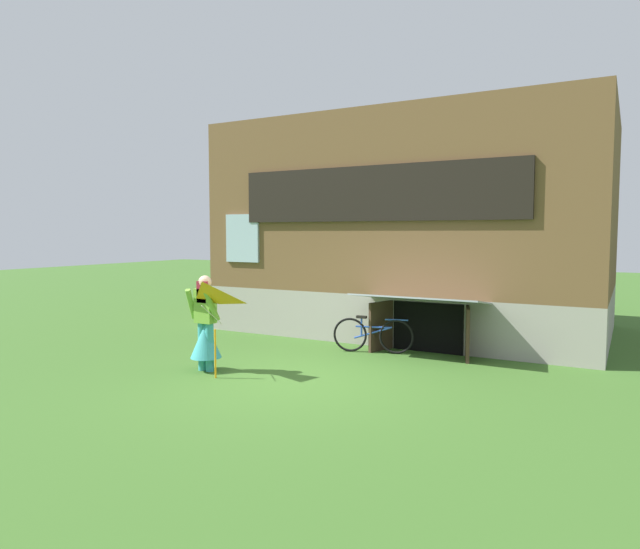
# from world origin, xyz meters

# --- Properties ---
(ground_plane) EXTENTS (60.00, 60.00, 0.00)m
(ground_plane) POSITION_xyz_m (0.00, 0.00, 0.00)
(ground_plane) COLOR #386023
(log_house) EXTENTS (8.53, 6.44, 4.88)m
(log_house) POSITION_xyz_m (0.00, 5.66, 2.44)
(log_house) COLOR #9E998E
(log_house) RESTS_ON ground_plane
(person) EXTENTS (0.61, 0.52, 1.61)m
(person) POSITION_xyz_m (-1.64, -0.27, 0.68)
(person) COLOR teal
(person) RESTS_ON ground_plane
(kite) EXTENTS (0.77, 0.82, 1.46)m
(kite) POSITION_xyz_m (-1.26, -0.77, 1.22)
(kite) COLOR orange
(kite) RESTS_ON ground_plane
(bicycle_blue) EXTENTS (1.53, 0.45, 0.72)m
(bicycle_blue) POSITION_xyz_m (0.25, 2.40, 0.35)
(bicycle_blue) COLOR black
(bicycle_blue) RESTS_ON ground_plane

